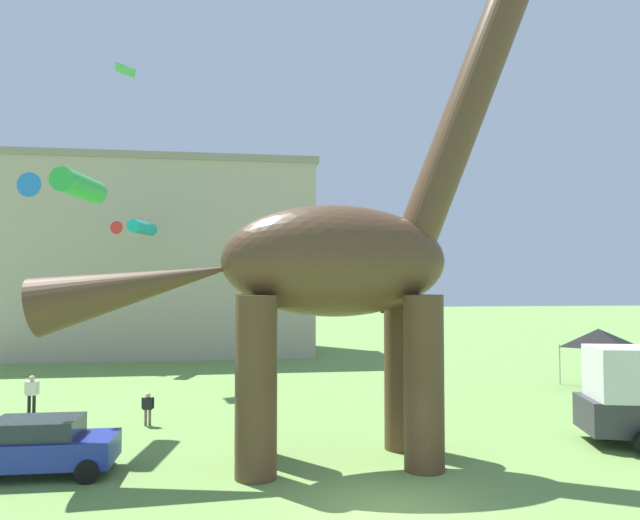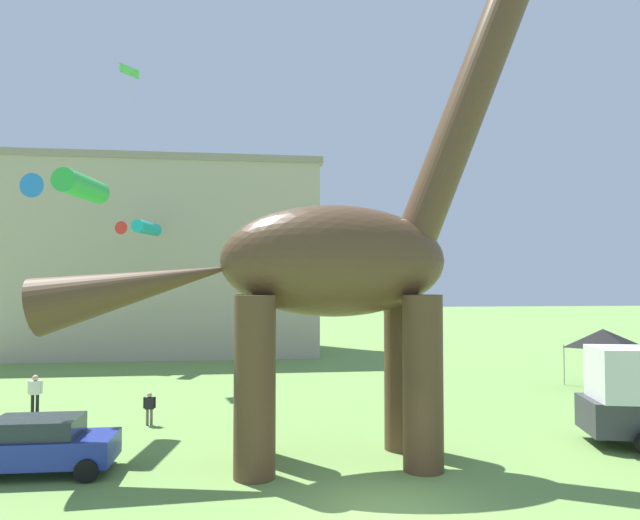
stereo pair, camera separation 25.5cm
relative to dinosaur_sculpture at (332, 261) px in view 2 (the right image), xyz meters
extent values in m
plane|color=#6B9347|center=(0.68, -3.93, -5.95)|extent=(240.00, 240.00, 0.00)
cylinder|color=#513823|center=(2.45, 1.09, -3.48)|extent=(1.15, 1.15, 4.95)
cylinder|color=#513823|center=(2.45, -1.09, -3.48)|extent=(1.15, 1.15, 4.95)
cylinder|color=#513823|center=(-2.29, 1.09, -3.48)|extent=(1.15, 1.15, 4.95)
cylinder|color=#513823|center=(-2.29, -1.09, -3.48)|extent=(1.15, 1.15, 4.95)
ellipsoid|color=#513823|center=(0.08, 0.00, 0.00)|extent=(6.78, 2.92, 3.34)
cylinder|color=#513823|center=(4.48, 0.00, 5.34)|extent=(4.87, 1.25, 9.65)
cone|color=#513823|center=(-5.60, 0.00, -0.76)|extent=(5.96, 1.67, 2.82)
cube|color=navy|center=(-8.27, 0.00, -5.28)|extent=(4.23, 1.84, 0.72)
cube|color=#232B35|center=(-8.27, 0.00, -4.66)|extent=(2.29, 1.60, 0.52)
cylinder|color=black|center=(-6.72, 0.89, -5.64)|extent=(0.62, 0.23, 0.62)
cylinder|color=black|center=(-6.72, -0.89, -5.64)|extent=(0.62, 0.23, 0.62)
cylinder|color=black|center=(9.59, 1.23, -5.55)|extent=(0.84, 0.45, 0.80)
cylinder|color=#6B6056|center=(-6.12, 5.41, -5.65)|extent=(0.10, 0.10, 0.61)
cylinder|color=#6B6056|center=(-5.98, 5.41, -5.65)|extent=(0.10, 0.10, 0.61)
cube|color=black|center=(-6.05, 5.41, -5.13)|extent=(0.33, 0.20, 0.43)
sphere|color=tan|center=(-6.05, 5.41, -4.82)|extent=(0.19, 0.19, 0.19)
cylinder|color=black|center=(-6.24, 5.41, -5.11)|extent=(0.08, 0.08, 0.41)
cylinder|color=black|center=(-5.86, 5.41, -5.11)|extent=(0.08, 0.08, 0.41)
cylinder|color=black|center=(-11.07, 8.08, -5.57)|extent=(0.13, 0.13, 0.77)
cylinder|color=black|center=(-10.89, 8.08, -5.57)|extent=(0.13, 0.13, 0.77)
cube|color=silver|center=(-10.98, 8.08, -4.90)|extent=(0.42, 0.26, 0.55)
sphere|color=tan|center=(-10.98, 8.08, -4.51)|extent=(0.24, 0.24, 0.24)
cylinder|color=silver|center=(-11.22, 8.08, -4.88)|extent=(0.10, 0.10, 0.52)
cylinder|color=silver|center=(-10.74, 8.08, -4.88)|extent=(0.10, 0.10, 0.52)
cylinder|color=#B2B2B7|center=(16.78, 11.67, -4.90)|extent=(0.06, 0.06, 2.10)
cylinder|color=#B2B2B7|center=(14.08, 11.67, -4.90)|extent=(0.06, 0.06, 2.10)
cylinder|color=#B2B2B7|center=(14.08, 8.97, -4.90)|extent=(0.06, 0.06, 2.10)
pyramid|color=black|center=(15.43, 10.32, -3.40)|extent=(3.15, 3.15, 0.90)
cube|color=black|center=(5.64, 15.02, -1.59)|extent=(0.79, 0.79, 0.57)
cube|color=black|center=(5.64, 15.02, -2.03)|extent=(0.79, 0.79, 0.57)
cylinder|color=green|center=(-8.61, 5.49, 2.95)|extent=(1.36, 3.22, 0.87)
cone|color=#287AE5|center=(-10.30, 5.77, 2.95)|extent=(1.03, 0.92, 0.92)
cylinder|color=#19B2B7|center=(-8.72, 21.39, 2.91)|extent=(1.52, 2.99, 0.81)
cone|color=red|center=(-10.25, 21.80, 2.91)|extent=(1.00, 0.91, 0.85)
cube|color=green|center=(-9.23, 17.59, 11.71)|extent=(1.37, 1.69, 0.34)
cylinder|color=yellow|center=(-9.23, 17.59, 10.73)|extent=(0.01, 0.01, 1.50)
cube|color=#B7A893|center=(-9.14, 29.19, 1.00)|extent=(23.93, 10.26, 13.91)
cube|color=gray|center=(-9.14, 29.19, 8.21)|extent=(24.41, 10.46, 0.50)
camera|label=1|loc=(-2.90, -17.36, -0.70)|focal=33.10mm
camera|label=2|loc=(-2.65, -17.40, -0.70)|focal=33.10mm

